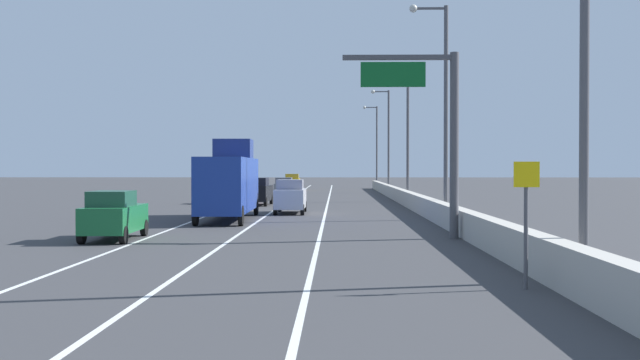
% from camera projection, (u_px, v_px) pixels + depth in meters
% --- Properties ---
extents(ground_plane, '(320.00, 320.00, 0.00)m').
position_uv_depth(ground_plane, '(312.00, 199.00, 69.40)').
color(ground_plane, '#38383A').
extents(lane_stripe_left, '(0.16, 130.00, 0.00)m').
position_uv_depth(lane_stripe_left, '(240.00, 204.00, 60.52)').
color(lane_stripe_left, silver).
rests_on(lane_stripe_left, ground_plane).
extents(lane_stripe_center, '(0.16, 130.00, 0.00)m').
position_uv_depth(lane_stripe_center, '(284.00, 204.00, 60.45)').
color(lane_stripe_center, silver).
rests_on(lane_stripe_center, ground_plane).
extents(lane_stripe_right, '(0.16, 130.00, 0.00)m').
position_uv_depth(lane_stripe_right, '(328.00, 204.00, 60.38)').
color(lane_stripe_right, silver).
rests_on(lane_stripe_right, ground_plane).
extents(jersey_barrier_right, '(0.60, 120.00, 1.10)m').
position_uv_depth(jersey_barrier_right, '(426.00, 206.00, 45.24)').
color(jersey_barrier_right, '#B2ADA3').
rests_on(jersey_barrier_right, ground_plane).
extents(overhead_sign_gantry, '(4.68, 0.36, 7.50)m').
position_uv_depth(overhead_sign_gantry, '(436.00, 121.00, 30.42)').
color(overhead_sign_gantry, '#47474C').
rests_on(overhead_sign_gantry, ground_plane).
extents(speed_advisory_sign, '(0.60, 0.11, 3.00)m').
position_uv_depth(speed_advisory_sign, '(526.00, 214.00, 17.73)').
color(speed_advisory_sign, '#4C4C51').
rests_on(speed_advisory_sign, ground_plane).
extents(lamp_post_right_near, '(2.14, 0.44, 11.81)m').
position_uv_depth(lamp_post_right_near, '(576.00, 15.00, 18.91)').
color(lamp_post_right_near, '#4C4C51').
rests_on(lamp_post_right_near, ground_plane).
extents(lamp_post_right_second, '(2.14, 0.44, 11.81)m').
position_uv_depth(lamp_post_right_second, '(442.00, 98.00, 41.49)').
color(lamp_post_right_second, '#4C4C51').
rests_on(lamp_post_right_second, ground_plane).
extents(lamp_post_right_third, '(2.14, 0.44, 11.81)m').
position_uv_depth(lamp_post_right_third, '(405.00, 123.00, 64.06)').
color(lamp_post_right_third, '#4C4C51').
rests_on(lamp_post_right_third, ground_plane).
extents(lamp_post_right_fourth, '(2.14, 0.44, 11.81)m').
position_uv_depth(lamp_post_right_fourth, '(387.00, 135.00, 86.64)').
color(lamp_post_right_fourth, '#4C4C51').
rests_on(lamp_post_right_fourth, ground_plane).
extents(lamp_post_right_fifth, '(2.14, 0.44, 11.81)m').
position_uv_depth(lamp_post_right_fifth, '(375.00, 141.00, 109.21)').
color(lamp_post_right_fifth, '#4C4C51').
rests_on(lamp_post_right_fifth, ground_plane).
extents(car_silver_0, '(1.87, 4.73, 2.12)m').
position_uv_depth(car_silver_0, '(291.00, 197.00, 47.37)').
color(car_silver_0, '#B7B7BC').
rests_on(car_silver_0, ground_plane).
extents(car_black_1, '(1.93, 4.77, 2.11)m').
position_uv_depth(car_black_1, '(258.00, 192.00, 57.81)').
color(car_black_1, black).
rests_on(car_black_1, ground_plane).
extents(car_green_2, '(1.92, 4.45, 1.95)m').
position_uv_depth(car_green_2, '(114.00, 215.00, 29.92)').
color(car_green_2, '#196033').
rests_on(car_green_2, ground_plane).
extents(car_gray_3, '(1.94, 4.63, 1.85)m').
position_uv_depth(car_gray_3, '(284.00, 186.00, 79.13)').
color(car_gray_3, slate).
rests_on(car_gray_3, ground_plane).
extents(car_red_4, '(2.05, 4.19, 2.03)m').
position_uv_depth(car_red_4, '(230.00, 191.00, 60.86)').
color(car_red_4, red).
rests_on(car_red_4, ground_plane).
extents(car_yellow_5, '(2.02, 4.10, 2.09)m').
position_uv_depth(car_yellow_5, '(292.00, 182.00, 97.42)').
color(car_yellow_5, gold).
rests_on(car_yellow_5, ground_plane).
extents(box_truck, '(2.65, 10.01, 4.50)m').
position_uv_depth(box_truck, '(229.00, 182.00, 41.54)').
color(box_truck, navy).
rests_on(box_truck, ground_plane).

